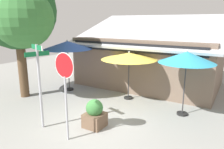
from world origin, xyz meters
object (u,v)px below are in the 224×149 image
object	(u,v)px
stop_sign	(65,80)
patio_umbrella_teal_right	(187,58)
sidewalk_planter	(95,114)
patio_umbrella_mustard_center	(129,56)
shade_tree	(18,13)
street_sign_post	(39,78)
patio_umbrella_royal_blue_left	(67,45)

from	to	relation	value
stop_sign	patio_umbrella_teal_right	bearing A→B (deg)	55.23
stop_sign	sidewalk_planter	size ratio (longest dim) A/B	2.74
stop_sign	patio_umbrella_teal_right	distance (m)	4.76
patio_umbrella_mustard_center	shade_tree	world-z (taller)	shade_tree
shade_tree	street_sign_post	bearing A→B (deg)	-29.10
street_sign_post	patio_umbrella_royal_blue_left	size ratio (longest dim) A/B	1.08
patio_umbrella_mustard_center	patio_umbrella_teal_right	bearing A→B (deg)	-11.61
sidewalk_planter	patio_umbrella_teal_right	bearing A→B (deg)	47.62
stop_sign	sidewalk_planter	xyz separation A→B (m)	(0.23, 1.18, -1.52)
patio_umbrella_mustard_center	patio_umbrella_teal_right	size ratio (longest dim) A/B	1.00
stop_sign	patio_umbrella_royal_blue_left	bearing A→B (deg)	131.36
street_sign_post	patio_umbrella_mustard_center	world-z (taller)	street_sign_post
patio_umbrella_royal_blue_left	patio_umbrella_teal_right	bearing A→B (deg)	-1.09
stop_sign	street_sign_post	bearing A→B (deg)	172.80
stop_sign	shade_tree	distance (m)	5.33
patio_umbrella_mustard_center	street_sign_post	bearing A→B (deg)	-106.62
patio_umbrella_teal_right	sidewalk_planter	size ratio (longest dim) A/B	2.57
patio_umbrella_royal_blue_left	street_sign_post	bearing A→B (deg)	-60.45
street_sign_post	patio_umbrella_teal_right	distance (m)	5.53
street_sign_post	patio_umbrella_teal_right	size ratio (longest dim) A/B	1.12
shade_tree	sidewalk_planter	distance (m)	6.01
patio_umbrella_royal_blue_left	shade_tree	world-z (taller)	shade_tree
sidewalk_planter	shade_tree	bearing A→B (deg)	171.07
shade_tree	stop_sign	bearing A→B (deg)	-23.13
patio_umbrella_royal_blue_left	sidewalk_planter	xyz separation A→B (m)	(3.76, -2.83, -2.00)
sidewalk_planter	street_sign_post	bearing A→B (deg)	-147.46
stop_sign	patio_umbrella_royal_blue_left	xyz separation A→B (m)	(-3.53, 4.01, 0.49)
patio_umbrella_royal_blue_left	sidewalk_planter	bearing A→B (deg)	-37.00
stop_sign	patio_umbrella_teal_right	size ratio (longest dim) A/B	1.07
stop_sign	patio_umbrella_royal_blue_left	world-z (taller)	stop_sign
patio_umbrella_mustard_center	sidewalk_planter	world-z (taller)	patio_umbrella_mustard_center
stop_sign	patio_umbrella_royal_blue_left	distance (m)	5.37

